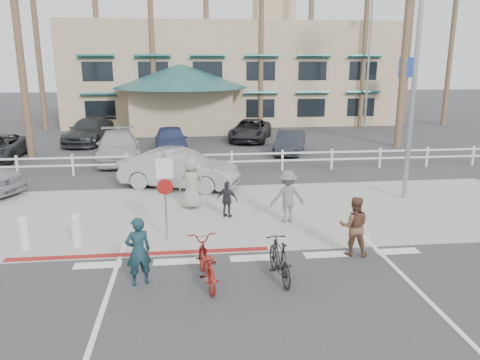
{
  "coord_description": "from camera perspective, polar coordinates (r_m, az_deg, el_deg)",
  "views": [
    {
      "loc": [
        -1.62,
        -10.76,
        5.1
      ],
      "look_at": [
        -0.05,
        3.15,
        1.5
      ],
      "focal_mm": 35.0,
      "sensor_mm": 36.0,
      "label": 1
    }
  ],
  "objects": [
    {
      "name": "building",
      "position": [
        41.92,
        -1.55,
        15.16
      ],
      "size": [
        28.0,
        16.0,
        11.3
      ],
      "primitive_type": null,
      "color": "tan",
      "rests_on": "ground"
    },
    {
      "name": "palm_6",
      "position": [
        38.15,
        8.68,
        19.37
      ],
      "size": [
        4.0,
        4.0,
        17.0
      ],
      "primitive_type": null,
      "color": "#225320",
      "rests_on": "ground"
    },
    {
      "name": "parking_lot",
      "position": [
        29.25,
        -3.19,
        4.35
      ],
      "size": [
        50.0,
        16.0,
        0.01
      ],
      "primitive_type": "cube",
      "color": "#333335",
      "rests_on": "ground"
    },
    {
      "name": "rail_fence",
      "position": [
        21.85,
        -0.74,
        2.26
      ],
      "size": [
        29.4,
        0.16,
        1.0
      ],
      "primitive_type": null,
      "color": "silver",
      "rests_on": "ground"
    },
    {
      "name": "palm_2",
      "position": [
        37.42,
        -17.13,
        18.25
      ],
      "size": [
        4.0,
        4.0,
        16.0
      ],
      "primitive_type": null,
      "color": "#225320",
      "rests_on": "ground"
    },
    {
      "name": "lot_car_1",
      "position": [
        25.08,
        -14.63,
        3.97
      ],
      "size": [
        2.77,
        5.45,
        1.51
      ],
      "primitive_type": "imported",
      "rotation": [
        0.0,
        0.0,
        0.13
      ],
      "color": "#A5A6A8",
      "rests_on": "ground"
    },
    {
      "name": "lot_car_5",
      "position": [
        30.61,
        1.27,
        6.1
      ],
      "size": [
        3.56,
        5.33,
        1.36
      ],
      "primitive_type": "imported",
      "rotation": [
        0.0,
        0.0,
        -0.29
      ],
      "color": "black",
      "rests_on": "ground"
    },
    {
      "name": "lot_car_4",
      "position": [
        31.0,
        -17.84,
        5.7
      ],
      "size": [
        2.92,
        5.58,
        1.54
      ],
      "primitive_type": "imported",
      "rotation": [
        0.0,
        0.0,
        -0.15
      ],
      "color": "#232528",
      "rests_on": "ground"
    },
    {
      "name": "cross_street",
      "position": [
        19.98,
        -1.59,
        -0.36
      ],
      "size": [
        40.0,
        5.0,
        0.01
      ],
      "primitive_type": "cube",
      "color": "#333335",
      "rests_on": "ground"
    },
    {
      "name": "info_sign",
      "position": [
        36.36,
        19.31,
        9.99
      ],
      "size": [
        1.2,
        0.16,
        5.6
      ],
      "primitive_type": null,
      "color": "navy",
      "rests_on": "ground"
    },
    {
      "name": "pedestrian_child",
      "position": [
        15.5,
        -1.55,
        -2.38
      ],
      "size": [
        0.78,
        0.61,
        1.24
      ],
      "primitive_type": "imported",
      "rotation": [
        0.0,
        0.0,
        2.64
      ],
      "color": "#292A2E",
      "rests_on": "ground"
    },
    {
      "name": "palm_4",
      "position": [
        36.87,
        -4.12,
        18.11
      ],
      "size": [
        4.0,
        4.0,
        15.0
      ],
      "primitive_type": null,
      "color": "#225320",
      "rests_on": "ground"
    },
    {
      "name": "curb_red",
      "position": [
        13.07,
        -12.13,
        -8.84
      ],
      "size": [
        7.0,
        0.25,
        0.02
      ],
      "primitive_type": "cube",
      "color": "maroon",
      "rests_on": "ground"
    },
    {
      "name": "palm_1",
      "position": [
        37.26,
        -23.52,
        15.42
      ],
      "size": [
        4.0,
        4.0,
        13.0
      ],
      "primitive_type": null,
      "color": "#225320",
      "rests_on": "ground"
    },
    {
      "name": "palm_10",
      "position": [
        27.1,
        -25.38,
        14.99
      ],
      "size": [
        4.0,
        4.0,
        12.0
      ],
      "primitive_type": null,
      "color": "#225320",
      "rests_on": "ground"
    },
    {
      "name": "pedestrian_a",
      "position": [
        15.07,
        5.82,
        -2.02
      ],
      "size": [
        1.14,
        0.7,
        1.71
      ],
      "primitive_type": "imported",
      "rotation": [
        0.0,
        0.0,
        3.2
      ],
      "color": "slate",
      "rests_on": "ground"
    },
    {
      "name": "rider_red",
      "position": [
        11.14,
        -12.29,
        -8.5
      ],
      "size": [
        0.7,
        0.58,
        1.65
      ],
      "primitive_type": "imported",
      "rotation": [
        0.0,
        0.0,
        3.5
      ],
      "color": "#152F38",
      "rests_on": "ground"
    },
    {
      "name": "palm_11",
      "position": [
        29.65,
        19.68,
        17.29
      ],
      "size": [
        4.0,
        4.0,
        14.0
      ],
      "primitive_type": null,
      "color": "#225320",
      "rests_on": "ground"
    },
    {
      "name": "lot_car_3",
      "position": [
        26.4,
        6.09,
        4.61
      ],
      "size": [
        2.6,
        4.14,
        1.29
      ],
      "primitive_type": "imported",
      "rotation": [
        0.0,
        0.0,
        -0.34
      ],
      "color": "black",
      "rests_on": "ground"
    },
    {
      "name": "ground",
      "position": [
        12.01,
        1.95,
        -10.7
      ],
      "size": [
        140.0,
        140.0,
        0.0
      ],
      "primitive_type": "plane",
      "color": "#333335"
    },
    {
      "name": "streetlight_1",
      "position": [
        37.33,
        15.37,
        13.38
      ],
      "size": [
        0.6,
        2.0,
        9.5
      ],
      "primitive_type": null,
      "color": "gray",
      "rests_on": "ground"
    },
    {
      "name": "lot_car_2",
      "position": [
        26.62,
        -8.42,
        4.86
      ],
      "size": [
        2.07,
        4.53,
        1.51
      ],
      "primitive_type": "imported",
      "rotation": [
        0.0,
        0.0,
        0.07
      ],
      "color": "navy",
      "rests_on": "ground"
    },
    {
      "name": "bike_path",
      "position": [
        10.26,
        3.63,
        -15.39
      ],
      "size": [
        12.0,
        16.0,
        0.01
      ],
      "primitive_type": "cube",
      "color": "#333335",
      "rests_on": "ground"
    },
    {
      "name": "streetlight_0",
      "position": [
        18.18,
        20.52,
        11.64
      ],
      "size": [
        0.6,
        2.0,
        9.0
      ],
      "primitive_type": null,
      "color": "gray",
      "rests_on": "ground"
    },
    {
      "name": "bollard_0",
      "position": [
        13.94,
        -19.35,
        -5.81
      ],
      "size": [
        0.26,
        0.26,
        0.95
      ],
      "primitive_type": null,
      "color": "silver",
      "rests_on": "ground"
    },
    {
      "name": "sidewalk_plaza",
      "position": [
        16.16,
        -0.37,
        -3.95
      ],
      "size": [
        22.0,
        7.0,
        0.01
      ],
      "primitive_type": "cube",
      "color": "gray",
      "rests_on": "ground"
    },
    {
      "name": "palm_7",
      "position": [
        38.31,
        15.04,
        16.78
      ],
      "size": [
        4.0,
        4.0,
        14.0
      ],
      "primitive_type": null,
      "color": "#225320",
      "rests_on": "ground"
    },
    {
      "name": "palm_5",
      "position": [
        36.22,
        2.59,
        16.61
      ],
      "size": [
        4.0,
        4.0,
        13.0
      ],
      "primitive_type": null,
      "color": "#225320",
      "rests_on": "ground"
    },
    {
      "name": "palm_9",
      "position": [
        41.3,
        24.4,
        15.12
      ],
      "size": [
        4.0,
        4.0,
        13.0
      ],
      "primitive_type": null,
      "color": "#225320",
      "rests_on": "ground"
    },
    {
      "name": "pedestrian_b",
      "position": [
        16.49,
        -5.95,
        -0.36
      ],
      "size": [
        0.94,
        0.65,
        1.83
      ],
      "primitive_type": "imported",
      "rotation": [
        0.0,
        0.0,
        3.07
      ],
      "color": "gray",
      "rests_on": "ground"
    },
    {
      "name": "bike_black",
      "position": [
        11.28,
        4.86,
        -9.62
      ],
      "size": [
        0.64,
        1.74,
        1.03
      ],
      "primitive_type": "imported",
      "rotation": [
        0.0,
        0.0,
        3.24
      ],
      "color": "black",
      "rests_on": "ground"
    },
    {
      "name": "palm_8",
      "position": [
        40.83,
        20.03,
        16.95
      ],
      "size": [
        4.0,
        4.0,
        15.0
      ],
      "primitive_type": null,
      "color": "#225320",
      "rests_on": "ground"
    },
    {
      "name": "car_white_sedan",
      "position": [
        19.24,
        -7.43,
        1.35
      ],
      "size": [
        5.08,
        3.27,
        1.58
      ],
      "primitive_type": "imported",
      "rotation": [
        0.0,
        0.0,
        1.21
      ],
      "color": "gray",
      "rests_on": "ground"
    },
    {
      "name": "sign_post",
      "position": [
        13.48,
        -9.1,
        -1.48
      ],
      "size": [
        0.5,
        0.1,
        2.9
      ],
      "primitive_type": null,
      "color": "gray",
      "rests_on": "ground"
    },
    {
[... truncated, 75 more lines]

